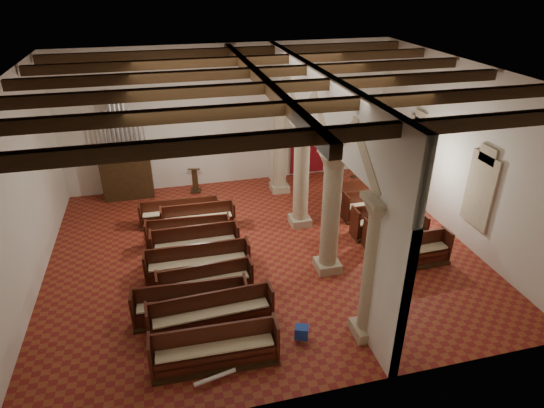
{
  "coord_description": "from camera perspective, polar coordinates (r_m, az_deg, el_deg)",
  "views": [
    {
      "loc": [
        -2.84,
        -12.73,
        8.64
      ],
      "look_at": [
        0.47,
        0.5,
        1.52
      ],
      "focal_mm": 30.0,
      "sensor_mm": 36.0,
      "label": 1
    }
  ],
  "objects": [
    {
      "name": "floor",
      "position": [
        15.65,
        -1.22,
        -5.97
      ],
      "size": [
        14.0,
        14.0,
        0.0
      ],
      "primitive_type": "plane",
      "color": "brown",
      "rests_on": "ground"
    },
    {
      "name": "ceiling",
      "position": [
        13.31,
        -1.48,
        16.1
      ],
      "size": [
        14.0,
        14.0,
        0.0
      ],
      "primitive_type": "plane",
      "rotation": [
        3.14,
        0.0,
        0.0
      ],
      "color": "#2F200F",
      "rests_on": "wall_back"
    },
    {
      "name": "wall_back",
      "position": [
        19.77,
        -5.28,
        10.86
      ],
      "size": [
        14.0,
        0.02,
        6.0
      ],
      "primitive_type": "cube",
      "color": "white",
      "rests_on": "floor"
    },
    {
      "name": "wall_front",
      "position": [
        9.23,
        7.12,
        -10.36
      ],
      "size": [
        14.0,
        0.02,
        6.0
      ],
      "primitive_type": "cube",
      "color": "white",
      "rests_on": "floor"
    },
    {
      "name": "wall_left",
      "position": [
        14.53,
        -29.35,
        0.97
      ],
      "size": [
        0.02,
        12.0,
        6.0
      ],
      "primitive_type": "cube",
      "color": "white",
      "rests_on": "floor"
    },
    {
      "name": "wall_right",
      "position": [
        17.05,
        22.4,
        6.12
      ],
      "size": [
        0.02,
        12.0,
        6.0
      ],
      "primitive_type": "cube",
      "color": "white",
      "rests_on": "floor"
    },
    {
      "name": "ceiling_beams",
      "position": [
        13.35,
        -1.47,
        15.35
      ],
      "size": [
        13.8,
        11.8,
        0.3
      ],
      "primitive_type": null,
      "color": "#382511",
      "rests_on": "wall_back"
    },
    {
      "name": "arcade",
      "position": [
        14.47,
        5.66,
        6.88
      ],
      "size": [
        0.9,
        11.9,
        6.0
      ],
      "color": "#C0AD8F",
      "rests_on": "floor"
    },
    {
      "name": "window_right_a",
      "position": [
        16.25,
        24.77,
        1.52
      ],
      "size": [
        0.03,
        1.0,
        2.2
      ],
      "primitive_type": "cube",
      "color": "#2E694C",
      "rests_on": "wall_right"
    },
    {
      "name": "window_right_b",
      "position": [
        19.23,
        17.78,
        6.65
      ],
      "size": [
        0.03,
        1.0,
        2.2
      ],
      "primitive_type": "cube",
      "color": "#2E694C",
      "rests_on": "wall_right"
    },
    {
      "name": "window_back",
      "position": [
        21.29,
        8.41,
        9.64
      ],
      "size": [
        1.0,
        0.03,
        2.2
      ],
      "primitive_type": "cube",
      "color": "#2E694C",
      "rests_on": "wall_back"
    },
    {
      "name": "pipe_organ",
      "position": [
        19.7,
        -17.88,
        4.51
      ],
      "size": [
        2.1,
        0.85,
        4.4
      ],
      "color": "#382511",
      "rests_on": "floor"
    },
    {
      "name": "lectern",
      "position": [
        19.76,
        -9.62,
        2.79
      ],
      "size": [
        0.55,
        0.57,
        1.19
      ],
      "rotation": [
        0.0,
        0.0,
        -0.22
      ],
      "color": "#362511",
      "rests_on": "floor"
    },
    {
      "name": "dossal_curtain",
      "position": [
        21.07,
        4.47,
        6.68
      ],
      "size": [
        1.8,
        0.07,
        2.17
      ],
      "color": "maroon",
      "rests_on": "floor"
    },
    {
      "name": "processional_banner",
      "position": [
        21.16,
        10.38,
        5.33
      ],
      "size": [
        0.52,
        0.67,
        2.37
      ],
      "rotation": [
        0.0,
        0.0,
        -0.32
      ],
      "color": "#382511",
      "rests_on": "floor"
    },
    {
      "name": "hymnal_box_a",
      "position": [
        12.22,
        3.73,
        -15.74
      ],
      "size": [
        0.42,
        0.39,
        0.34
      ],
      "primitive_type": "cube",
      "rotation": [
        0.0,
        0.0,
        -0.38
      ],
      "color": "navy",
      "rests_on": "floor"
    },
    {
      "name": "hymnal_box_b",
      "position": [
        13.92,
        -4.44,
        -9.55
      ],
      "size": [
        0.39,
        0.36,
        0.33
      ],
      "primitive_type": "cube",
      "rotation": [
        0.0,
        0.0,
        0.34
      ],
      "color": "navy",
      "rests_on": "floor"
    },
    {
      "name": "hymnal_box_c",
      "position": [
        14.65,
        -6.54,
        -7.53
      ],
      "size": [
        0.33,
        0.27,
        0.33
      ],
      "primitive_type": "cube",
      "rotation": [
        0.0,
        0.0,
        -0.01
      ],
      "color": "#191699",
      "rests_on": "floor"
    },
    {
      "name": "tube_heater_a",
      "position": [
        11.4,
        -7.17,
        -20.77
      ],
      "size": [
        1.02,
        0.31,
        0.1
      ],
      "primitive_type": "cylinder",
      "rotation": [
        0.0,
        1.57,
        0.21
      ],
      "color": "white",
      "rests_on": "floor"
    },
    {
      "name": "tube_heater_b",
      "position": [
        12.89,
        -10.64,
        -14.18
      ],
      "size": [
        1.09,
        0.16,
        0.11
      ],
      "primitive_type": "cylinder",
      "rotation": [
        0.0,
        1.57,
        -0.05
      ],
      "color": "silver",
      "rests_on": "floor"
    },
    {
      "name": "nave_pew_0",
      "position": [
        11.63,
        -7.11,
        -18.12
      ],
      "size": [
        3.08,
        0.81,
        1.09
      ],
      "rotation": [
        0.0,
        0.0,
        -0.03
      ],
      "color": "#382511",
      "rests_on": "floor"
    },
    {
      "name": "nave_pew_1",
      "position": [
        12.56,
        -7.56,
        -14.02
      ],
      "size": [
        3.35,
        0.87,
        1.07
      ],
      "rotation": [
        0.0,
        0.0,
        0.05
      ],
      "color": "#382511",
      "rests_on": "floor"
    },
    {
      "name": "nave_pew_2",
      "position": [
        12.96,
        -10.11,
        -12.69
      ],
      "size": [
        3.14,
        0.87,
        1.09
      ],
      "rotation": [
        0.0,
        0.0,
        -0.05
      ],
      "color": "#382511",
      "rests_on": "floor"
    },
    {
      "name": "nave_pew_3",
      "position": [
        13.66,
        -8.31,
        -10.24
      ],
      "size": [
        2.81,
        0.81,
        1.01
      ],
      "rotation": [
        0.0,
        0.0,
        0.05
      ],
      "color": "#382511",
      "rests_on": "floor"
    },
    {
      "name": "nave_pew_4",
      "position": [
        14.45,
        -9.24,
        -7.82
      ],
      "size": [
        3.23,
        0.77,
        1.1
      ],
      "rotation": [
        0.0,
        0.0,
        -0.01
      ],
      "color": "#382511",
      "rests_on": "floor"
    },
    {
      "name": "nave_pew_5",
      "position": [
        15.31,
        -9.53,
        -5.52
      ],
      "size": [
        2.87,
        0.77,
        1.15
      ],
      "rotation": [
        0.0,
        0.0,
        0.0
      ],
      "color": "#382511",
      "rests_on": "floor"
    },
    {
      "name": "nave_pew_6",
      "position": [
        16.18,
        -10.4,
        -3.92
      ],
      "size": [
        2.93,
        0.84,
        0.96
      ],
      "rotation": [
        0.0,
        0.0,
        -0.07
      ],
      "color": "#382511",
      "rests_on": "floor"
    },
    {
      "name": "nave_pew_7",
      "position": [
        16.87,
        -9.19,
        -2.29
      ],
      "size": [
        2.68,
        0.74,
        1.04
      ],
      "rotation": [
        0.0,
        0.0,
        -0.02
      ],
      "color": "#382511",
      "rests_on": "floor"
    },
    {
      "name": "nave_pew_8",
      "position": [
        17.48,
        -11.43,
        -1.48
      ],
      "size": [
        2.97,
        0.72,
        0.96
      ],
      "rotation": [
        0.0,
        0.0,
        -0.03
      ],
      "color": "#382511",
      "rests_on": "floor"
    },
    {
      "name": "aisle_pew_0",
      "position": [
        15.62,
        18.02,
        -5.96
      ],
      "size": [
        1.99,
        0.8,
        1.09
      ],
      "rotation": [
        0.0,
        0.0,
        0.04
      ],
      "color": "#382511",
      "rests_on": "floor"
    },
    {
      "name": "aisle_pew_1",
      "position": [
        16.33,
        15.16,
        -3.96
      ],
      "size": [
        2.18,
        0.78,
        1.09
      ],
      "rotation": [
        0.0,
        0.0,
        -0.02
      ],
      "color": "#382511",
      "rests_on": "floor"
    },
    {
      "name": "aisle_pew_2",
      "position": [
        16.9,
        13.6,
        -2.53
      ],
      "size": [
        2.21,
        0.81,
        1.15
      ],
      "rotation": [
        0.0,
        0.0,
        0.02
      ],
      "color": "#382511",
      "rests_on": "floor"
    },
    {
      "name": "aisle_pew_3",
      "position": [
        17.87,
        11.8,
        -0.62
      ],
      "size": [
        1.87,
        0.76,
        1.11
      ],
      "rotation": [
        0.0,
        0.0,
        0.01
      ],
      "color": "#382511",
      "rests_on": "floor"
    },
    {
      "name": "aisle_pew_4",
      "position": [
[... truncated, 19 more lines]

